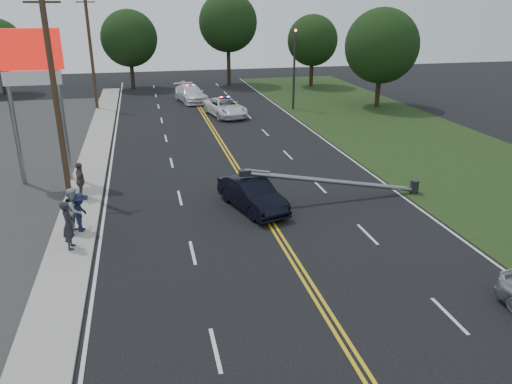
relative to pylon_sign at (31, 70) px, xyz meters
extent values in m
plane|color=black|center=(10.50, -14.00, -6.00)|extent=(120.00, 120.00, 0.00)
cube|color=#A59F95|center=(2.10, -4.00, -5.94)|extent=(1.80, 70.00, 0.12)
cube|color=black|center=(24.00, -4.00, -5.99)|extent=(12.00, 80.00, 0.01)
cube|color=gold|center=(10.50, -4.00, -5.99)|extent=(0.36, 80.00, 0.00)
cylinder|color=gray|center=(-1.20, 0.00, -2.50)|extent=(0.24, 0.24, 7.00)
cylinder|color=gray|center=(1.20, 0.00, -2.50)|extent=(0.24, 0.24, 7.00)
cube|color=red|center=(0.00, 0.00, 1.00)|extent=(3.20, 0.35, 2.00)
cube|color=white|center=(0.00, 0.00, -0.40)|extent=(2.80, 0.30, 0.70)
cylinder|color=#2D2D30|center=(18.80, 16.00, -2.50)|extent=(0.20, 0.20, 7.00)
cube|color=#2D2D30|center=(18.80, 16.00, 0.60)|extent=(0.28, 0.28, 0.90)
sphere|color=#FF0C07|center=(18.80, 15.84, 0.90)|extent=(0.22, 0.22, 0.22)
cylinder|color=#2D2D30|center=(18.60, -6.00, -5.65)|extent=(0.44, 0.44, 0.70)
cylinder|color=gray|center=(14.17, -6.00, -5.02)|extent=(8.90, 0.24, 1.80)
cube|color=#2D2D30|center=(9.74, -6.00, -4.23)|extent=(0.55, 0.32, 0.30)
cylinder|color=#382619|center=(1.30, -2.00, -1.00)|extent=(0.28, 0.28, 10.00)
cube|color=#382619|center=(1.30, -2.00, 3.20)|extent=(1.60, 0.10, 0.10)
cylinder|color=#382619|center=(1.30, 20.00, -1.00)|extent=(0.28, 0.28, 10.00)
cube|color=#382619|center=(1.30, 20.00, 3.20)|extent=(1.60, 0.10, 0.10)
cylinder|color=black|center=(-8.85, 30.61, -4.55)|extent=(0.44, 0.44, 2.89)
cylinder|color=black|center=(4.51, 31.18, -4.41)|extent=(0.44, 0.44, 3.18)
sphere|color=black|center=(4.51, 31.18, -0.52)|extent=(6.12, 6.12, 6.12)
cylinder|color=black|center=(15.59, 31.54, -3.95)|extent=(0.44, 0.44, 4.09)
sphere|color=black|center=(15.59, 31.54, 1.04)|extent=(6.65, 6.65, 6.65)
cylinder|color=black|center=(24.71, 28.34, -4.51)|extent=(0.44, 0.44, 2.98)
sphere|color=black|center=(24.71, 28.34, -0.86)|extent=(5.68, 5.68, 5.68)
cylinder|color=black|center=(26.81, 15.42, -4.40)|extent=(0.44, 0.44, 3.19)
sphere|color=black|center=(26.81, 15.42, -0.50)|extent=(6.66, 6.66, 6.66)
imported|color=black|center=(10.05, -6.17, -5.26)|extent=(2.80, 4.73, 1.47)
imported|color=white|center=(12.25, 14.52, -5.25)|extent=(3.51, 5.79, 1.50)
imported|color=white|center=(10.04, 21.68, -5.19)|extent=(3.23, 5.85, 1.60)
imported|color=#25252C|center=(2.17, -8.73, -4.89)|extent=(0.49, 0.73, 1.97)
imported|color=#A6A7AB|center=(2.21, -7.19, -4.91)|extent=(0.93, 1.08, 1.94)
imported|color=#171D3A|center=(2.44, -7.17, -5.04)|extent=(0.82, 1.18, 1.68)
imported|color=#544A43|center=(2.11, -3.38, -4.94)|extent=(0.53, 1.13, 1.87)
camera|label=1|loc=(5.34, -27.53, 3.21)|focal=35.00mm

